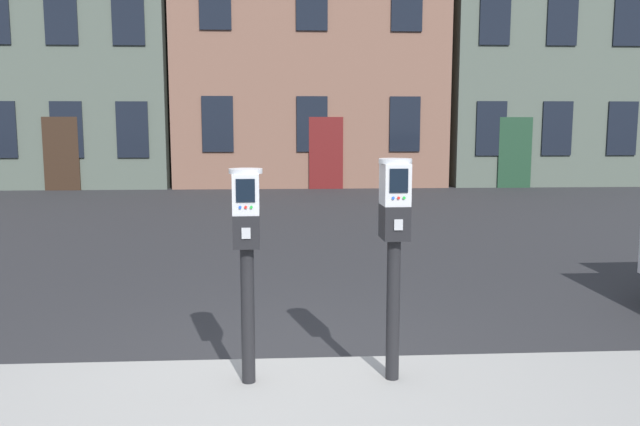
# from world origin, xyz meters

# --- Properties ---
(ground_plane) EXTENTS (160.00, 160.00, 0.00)m
(ground_plane) POSITION_xyz_m (0.00, 0.00, 0.00)
(ground_plane) COLOR #28282B
(parking_meter_near_kerb) EXTENTS (0.22, 0.26, 1.43)m
(parking_meter_near_kerb) POSITION_xyz_m (-0.19, -0.23, 1.13)
(parking_meter_near_kerb) COLOR black
(parking_meter_near_kerb) RESTS_ON sidewalk_slab
(parking_meter_twin_adjacent) EXTENTS (0.22, 0.26, 1.49)m
(parking_meter_twin_adjacent) POSITION_xyz_m (0.78, -0.23, 1.17)
(parking_meter_twin_adjacent) COLOR black
(parking_meter_twin_adjacent) RESTS_ON sidewalk_slab
(townhouse_brownstone) EXTENTS (7.38, 7.02, 9.47)m
(townhouse_brownstone) POSITION_xyz_m (-6.98, 17.94, 4.74)
(townhouse_brownstone) COLOR #4C564C
(townhouse_brownstone) RESTS_ON ground_plane
(townhouse_brick_corner) EXTENTS (8.19, 6.78, 10.33)m
(townhouse_brick_corner) POSITION_xyz_m (0.94, 17.83, 5.17)
(townhouse_brick_corner) COLOR brown
(townhouse_brick_corner) RESTS_ON ground_plane
(townhouse_grey_stucco) EXTENTS (6.00, 6.76, 9.63)m
(townhouse_grey_stucco) POSITION_xyz_m (8.26, 17.82, 4.82)
(townhouse_grey_stucco) COLOR #4C564C
(townhouse_grey_stucco) RESTS_ON ground_plane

